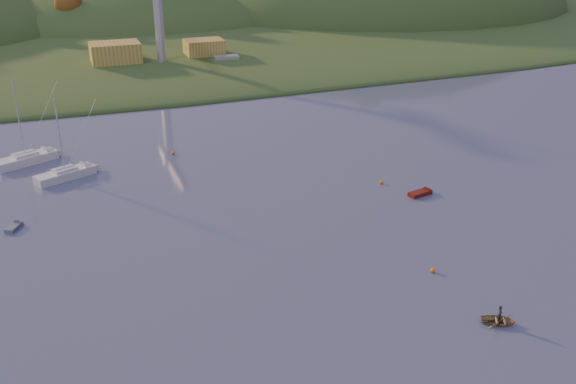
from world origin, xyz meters
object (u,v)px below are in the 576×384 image
object	(u,v)px
sailboat_near	(26,159)
grey_dinghy	(16,225)
red_tender	(424,192)
sailboat_far	(65,173)
canoe	(499,321)

from	to	relation	value
sailboat_near	grey_dinghy	size ratio (longest dim) A/B	4.02
sailboat_near	red_tender	distance (m)	57.88
sailboat_far	canoe	size ratio (longest dim) A/B	3.70
sailboat_far	red_tender	world-z (taller)	sailboat_far
red_tender	grey_dinghy	distance (m)	51.04
sailboat_far	grey_dinghy	size ratio (longest dim) A/B	3.68
sailboat_near	grey_dinghy	world-z (taller)	sailboat_near
sailboat_near	sailboat_far	xyz separation A→B (m)	(5.12, -8.16, -0.05)
red_tender	sailboat_far	bearing A→B (deg)	140.55
sailboat_far	canoe	bearing A→B (deg)	-79.12
sailboat_near	sailboat_far	world-z (taller)	sailboat_near
red_tender	grey_dinghy	xyz separation A→B (m)	(-50.28, 8.78, -0.05)
grey_dinghy	red_tender	bearing A→B (deg)	-72.35
sailboat_near	sailboat_far	size ratio (longest dim) A/B	1.09
sailboat_far	grey_dinghy	world-z (taller)	sailboat_far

